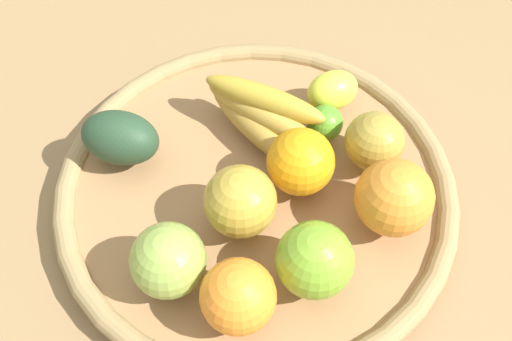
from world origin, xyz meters
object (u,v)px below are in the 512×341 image
apple_2 (240,201)px  orange_0 (301,162)px  orange_1 (238,296)px  banana_bunch (259,112)px  lime_0 (325,123)px  apple_3 (315,260)px  apple_0 (168,260)px  avocado (120,138)px  apple_1 (373,138)px  lemon_0 (332,91)px  orange_2 (394,197)px

apple_2 → orange_0: (0.07, 0.04, -0.00)m
orange_0 → orange_1: orange_0 is taller
banana_bunch → lime_0: (0.07, -0.02, -0.01)m
apple_3 → apple_0: (-0.14, 0.03, -0.00)m
apple_2 → orange_1: size_ratio=1.06×
apple_3 → orange_1: 0.08m
apple_3 → orange_0: bearing=81.0°
apple_3 → apple_0: bearing=167.0°
apple_2 → avocado: 0.16m
banana_bunch → apple_3: apple_3 is taller
apple_2 → apple_1: bearing=17.5°
avocado → apple_1: bearing=-13.6°
orange_0 → lemon_0: (0.07, 0.10, -0.01)m
orange_0 → avocado: (-0.19, 0.08, -0.01)m
apple_3 → lime_0: 0.19m
apple_2 → apple_3: 0.10m
orange_2 → lemon_0: bearing=93.7°
banana_bunch → apple_1: size_ratio=2.22×
apple_1 → lime_0: bearing=134.5°
apple_2 → lemon_0: 0.20m
orange_2 → apple_3: size_ratio=1.07×
orange_0 → avocado: size_ratio=0.83×
banana_bunch → apple_1: apple_1 is taller
lemon_0 → orange_1: (-0.17, -0.24, 0.01)m
orange_0 → apple_1: 0.09m
orange_1 → apple_1: bearing=39.1°
lime_0 → orange_1: orange_1 is taller
lemon_0 → lime_0: size_ratio=1.52×
orange_2 → apple_2: 0.16m
orange_1 → banana_bunch: bearing=71.8°
banana_bunch → lemon_0: bearing=11.3°
orange_2 → orange_1: orange_2 is taller
banana_bunch → lemon_0: 0.10m
orange_0 → apple_0: bearing=-151.5°
lime_0 → lemon_0: bearing=62.9°
orange_2 → lime_0: bearing=104.9°
apple_0 → orange_0: bearing=28.5°
orange_0 → banana_bunch: bearing=107.3°
banana_bunch → avocado: (-0.16, -0.00, 0.00)m
lemon_0 → apple_1: apple_1 is taller
apple_2 → banana_bunch: apple_2 is taller
apple_2 → lemon_0: bearing=43.9°
apple_0 → apple_1: size_ratio=1.12×
orange_2 → apple_2: (-0.15, 0.03, -0.00)m
apple_2 → orange_0: 0.08m
apple_2 → apple_0: (-0.08, -0.05, -0.00)m
apple_3 → avocado: 0.26m
banana_bunch → apple_3: size_ratio=1.94×
lemon_0 → apple_0: bearing=-140.3°
orange_2 → avocado: orange_2 is taller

